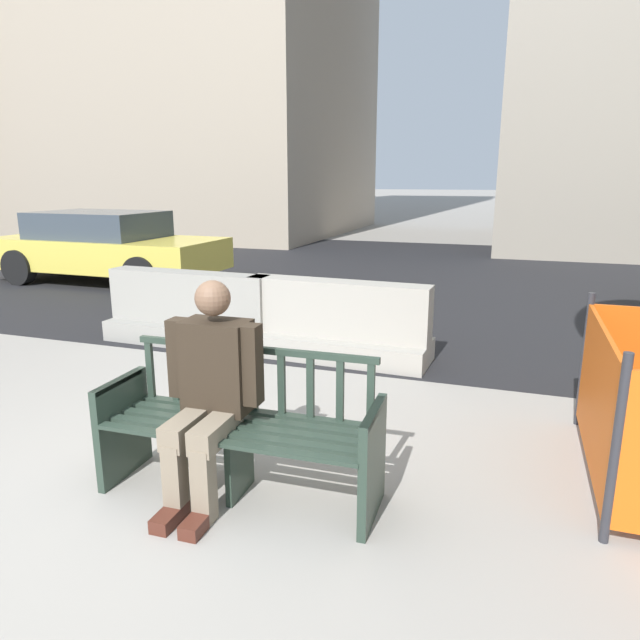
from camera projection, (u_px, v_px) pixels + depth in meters
name	position (u px, v px, depth m)	size (l,w,h in m)	color
ground_plane	(125.00, 504.00, 3.40)	(200.00, 200.00, 0.00)	gray
street_asphalt	(403.00, 275.00, 11.38)	(120.00, 12.00, 0.01)	black
street_bench	(240.00, 433.00, 3.44)	(1.70, 0.57, 0.88)	#28382D
seated_person	(210.00, 387.00, 3.36)	(0.58, 0.73, 1.31)	#2D2319
jersey_barrier_centre	(337.00, 327.00, 6.10)	(2.03, 0.76, 0.84)	#9E998E
jersey_barrier_left	(190.00, 314.00, 6.69)	(2.02, 0.74, 0.84)	gray
car_taxi_near	(106.00, 246.00, 10.58)	(4.28, 1.92, 1.29)	#DBC64C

